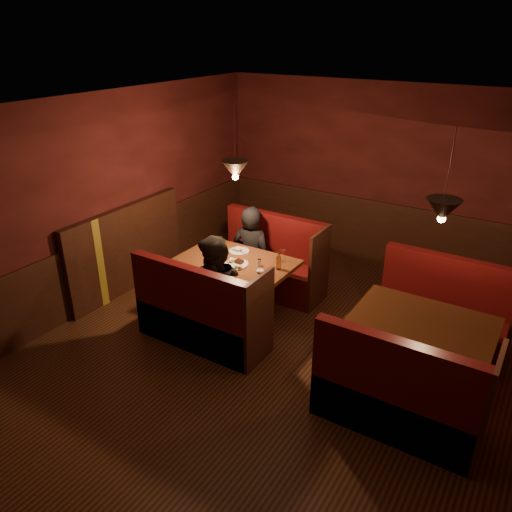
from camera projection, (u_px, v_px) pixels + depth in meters
The scene contains 9 objects.
room at pixel (268, 278), 5.67m from camera, with size 6.02×7.02×2.92m.
main_table at pixel (238, 273), 6.72m from camera, with size 1.53×0.93×1.07m.
main_bench_far at pixel (272, 267), 7.49m from camera, with size 1.68×0.60×1.15m.
main_bench_near at pixel (200, 319), 6.16m from camera, with size 1.68×0.60×1.15m.
second_table at pixel (422, 336), 5.40m from camera, with size 1.46×0.93×0.82m.
second_bench_far at pixel (441, 319), 6.15m from camera, with size 1.61×0.60×1.15m.
second_bench_near at pixel (397, 401), 4.82m from camera, with size 1.61×0.60×1.15m.
diner_a at pixel (252, 239), 7.24m from camera, with size 0.62×0.40×1.69m, color black.
diner_b at pixel (216, 276), 6.17m from camera, with size 0.82×0.64×1.69m, color black.
Camera 1 is at (2.28, -4.29, 3.67)m, focal length 35.00 mm.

